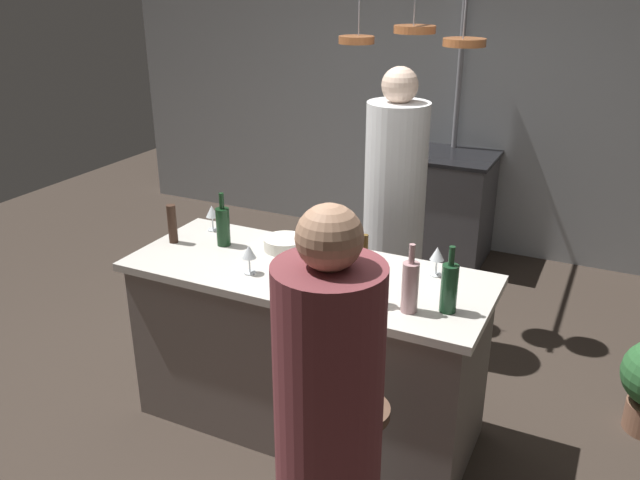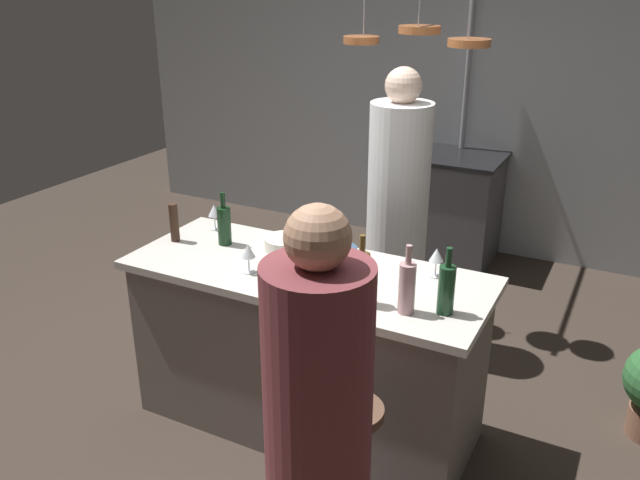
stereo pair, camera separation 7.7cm
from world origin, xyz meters
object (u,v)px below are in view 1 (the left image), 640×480
(wine_bottle_dark, at_px, (325,263))
(wine_bottle_amber, at_px, (364,277))
(bar_stool_right, at_px, (356,469))
(pepper_mill, at_px, (172,224))
(stove_range, at_px, (442,206))
(mixing_bowl_ceramic, at_px, (285,244))
(wine_bottle_rose, at_px, (410,286))
(guest_right, at_px, (328,458))
(chef, at_px, (394,223))
(wine_bottle_green, at_px, (449,287))
(wine_glass_near_right_guest, at_px, (437,255))
(mixing_bowl_blue, at_px, (341,253))
(wine_bottle_red, at_px, (223,226))
(wine_glass_by_chef, at_px, (212,213))
(wine_glass_near_left_guest, at_px, (249,253))

(wine_bottle_dark, xyz_separation_m, wine_bottle_amber, (0.23, -0.09, 0.02))
(bar_stool_right, relative_size, pepper_mill, 3.24)
(stove_range, height_order, mixing_bowl_ceramic, mixing_bowl_ceramic)
(stove_range, bearing_deg, wine_bottle_rose, -77.51)
(pepper_mill, bearing_deg, guest_right, -36.20)
(chef, bearing_deg, wine_bottle_green, -60.03)
(bar_stool_right, bearing_deg, mixing_bowl_ceramic, 133.43)
(wine_glass_near_right_guest, xyz_separation_m, mixing_bowl_blue, (-0.48, -0.04, -0.07))
(pepper_mill, xyz_separation_m, wine_bottle_red, (0.26, 0.08, 0.00))
(wine_bottle_rose, relative_size, wine_glass_by_chef, 2.12)
(wine_glass_by_chef, xyz_separation_m, mixing_bowl_blue, (0.81, -0.06, -0.07))
(pepper_mill, bearing_deg, mixing_bowl_blue, 11.01)
(bar_stool_right, distance_m, pepper_mill, 1.60)
(wine_glass_near_left_guest, bearing_deg, wine_bottle_red, 141.87)
(chef, distance_m, pepper_mill, 1.35)
(guest_right, height_order, wine_glass_near_right_guest, guest_right)
(stove_range, distance_m, wine_bottle_red, 2.49)
(wine_bottle_red, xyz_separation_m, wine_glass_near_right_guest, (1.12, 0.13, -0.00))
(stove_range, bearing_deg, wine_bottle_dark, -86.64)
(wine_bottle_amber, xyz_separation_m, wine_glass_near_left_guest, (-0.61, 0.04, -0.02))
(chef, xyz_separation_m, mixing_bowl_ceramic, (-0.31, -0.83, 0.12))
(chef, height_order, mixing_bowl_ceramic, chef)
(chef, relative_size, guest_right, 1.06)
(guest_right, bearing_deg, bar_stool_right, 98.95)
(wine_bottle_rose, distance_m, wine_glass_near_left_guest, 0.81)
(chef, xyz_separation_m, wine_bottle_amber, (0.29, -1.20, 0.21))
(mixing_bowl_ceramic, bearing_deg, chef, 69.84)
(wine_glass_near_left_guest, bearing_deg, chef, 74.75)
(wine_bottle_amber, bearing_deg, wine_glass_near_left_guest, 176.07)
(chef, xyz_separation_m, wine_bottle_dark, (0.06, -1.11, 0.19))
(wine_glass_near_left_guest, bearing_deg, wine_bottle_rose, -1.89)
(bar_stool_right, bearing_deg, chef, 105.32)
(stove_range, bearing_deg, wine_bottle_green, -74.05)
(wine_bottle_green, bearing_deg, wine_bottle_red, 171.12)
(pepper_mill, height_order, wine_glass_near_left_guest, pepper_mill)
(chef, relative_size, wine_bottle_green, 5.84)
(chef, relative_size, wine_glass_near_left_guest, 12.00)
(chef, relative_size, wine_bottle_rose, 5.67)
(mixing_bowl_blue, bearing_deg, stove_range, 92.57)
(wine_bottle_dark, height_order, wine_glass_near_left_guest, wine_bottle_dark)
(wine_bottle_rose, height_order, wine_glass_near_left_guest, wine_bottle_rose)
(wine_glass_near_left_guest, height_order, mixing_bowl_ceramic, wine_glass_near_left_guest)
(wine_bottle_red, distance_m, wine_glass_near_left_guest, 0.39)
(bar_stool_right, distance_m, wine_glass_near_left_guest, 1.09)
(wine_bottle_red, relative_size, wine_glass_near_left_guest, 1.97)
(stove_range, bearing_deg, wine_glass_by_chef, -107.73)
(wine_bottle_green, bearing_deg, stove_range, 105.95)
(wine_glass_near_right_guest, height_order, wine_glass_by_chef, same)
(wine_bottle_amber, bearing_deg, wine_bottle_rose, 4.26)
(chef, xyz_separation_m, wine_glass_near_right_guest, (0.50, -0.79, 0.19))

